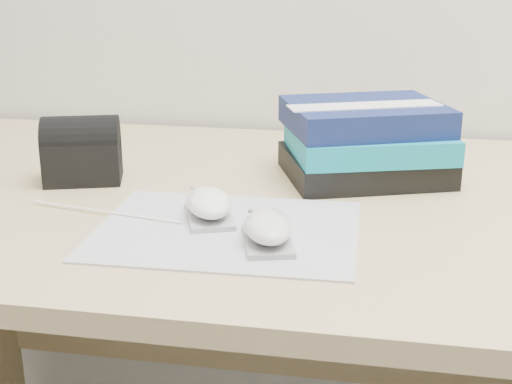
% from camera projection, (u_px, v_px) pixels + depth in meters
% --- Properties ---
extents(desk, '(1.60, 0.80, 0.73)m').
position_uv_depth(desk, '(329.00, 318.00, 1.19)').
color(desk, tan).
rests_on(desk, ground).
extents(mousepad, '(0.35, 0.27, 0.00)m').
position_uv_depth(mousepad, '(227.00, 230.00, 0.93)').
color(mousepad, '#93929A').
rests_on(mousepad, desk).
extents(mouse_rear, '(0.09, 0.12, 0.05)m').
position_uv_depth(mouse_rear, '(209.00, 205.00, 0.96)').
color(mouse_rear, '#9F9FA2').
rests_on(mouse_rear, mousepad).
extents(mouse_front, '(0.08, 0.12, 0.04)m').
position_uv_depth(mouse_front, '(268.00, 229.00, 0.88)').
color(mouse_front, gray).
rests_on(mouse_front, mousepad).
extents(usb_cable, '(0.24, 0.05, 0.00)m').
position_uv_depth(usb_cable, '(105.00, 212.00, 0.99)').
color(usb_cable, white).
rests_on(usb_cable, mousepad).
extents(book_stack, '(0.30, 0.27, 0.12)m').
position_uv_depth(book_stack, '(366.00, 141.00, 1.14)').
color(book_stack, black).
rests_on(book_stack, desk).
extents(pouch, '(0.14, 0.11, 0.11)m').
position_uv_depth(pouch, '(82.00, 150.00, 1.12)').
color(pouch, black).
rests_on(pouch, desk).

